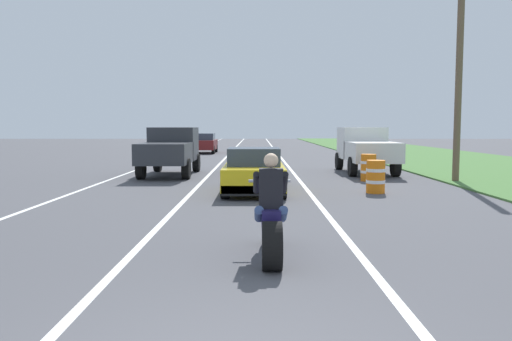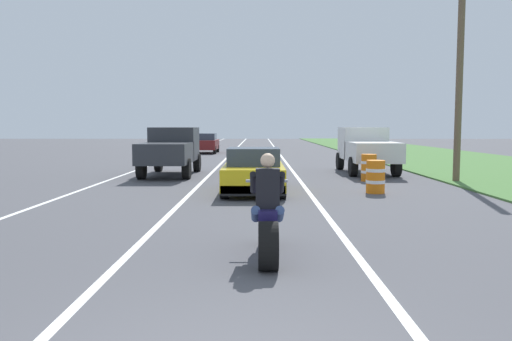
{
  "view_description": "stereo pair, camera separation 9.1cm",
  "coord_description": "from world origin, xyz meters",
  "px_view_note": "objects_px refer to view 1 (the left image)",
  "views": [
    {
      "loc": [
        0.17,
        -3.69,
        2.02
      ],
      "look_at": [
        0.2,
        8.09,
        1.0
      ],
      "focal_mm": 35.76,
      "sensor_mm": 36.0,
      "label": 1
    },
    {
      "loc": [
        0.26,
        -3.69,
        2.02
      ],
      "look_at": [
        0.2,
        8.09,
        1.0
      ],
      "focal_mm": 35.76,
      "sensor_mm": 36.0,
      "label": 2
    }
  ],
  "objects_px": {
    "pickup_truck_left_lane_dark_grey": "(169,149)",
    "distant_car_far_ahead": "(203,143)",
    "sports_car_yellow": "(253,172)",
    "construction_barrel_mid": "(367,167)",
    "construction_barrel_nearest": "(374,176)",
    "motorcycle_with_rider": "(270,221)",
    "pickup_truck_right_shoulder_white": "(365,148)"
  },
  "relations": [
    {
      "from": "construction_barrel_nearest",
      "to": "construction_barrel_mid",
      "type": "relative_size",
      "value": 1.0
    },
    {
      "from": "sports_car_yellow",
      "to": "construction_barrel_mid",
      "type": "xyz_separation_m",
      "value": [
        4.23,
        3.11,
        -0.13
      ]
    },
    {
      "from": "sports_car_yellow",
      "to": "pickup_truck_right_shoulder_white",
      "type": "bearing_deg",
      "value": 53.09
    },
    {
      "from": "pickup_truck_left_lane_dark_grey",
      "to": "construction_barrel_mid",
      "type": "distance_m",
      "value": 8.06
    },
    {
      "from": "pickup_truck_left_lane_dark_grey",
      "to": "construction_barrel_mid",
      "type": "height_order",
      "value": "pickup_truck_left_lane_dark_grey"
    },
    {
      "from": "pickup_truck_right_shoulder_white",
      "to": "construction_barrel_mid",
      "type": "relative_size",
      "value": 4.8
    },
    {
      "from": "pickup_truck_right_shoulder_white",
      "to": "distant_car_far_ahead",
      "type": "distance_m",
      "value": 18.7
    },
    {
      "from": "distant_car_far_ahead",
      "to": "pickup_truck_right_shoulder_white",
      "type": "bearing_deg",
      "value": -62.21
    },
    {
      "from": "pickup_truck_right_shoulder_white",
      "to": "construction_barrel_mid",
      "type": "height_order",
      "value": "pickup_truck_right_shoulder_white"
    },
    {
      "from": "sports_car_yellow",
      "to": "pickup_truck_right_shoulder_white",
      "type": "height_order",
      "value": "pickup_truck_right_shoulder_white"
    },
    {
      "from": "pickup_truck_left_lane_dark_grey",
      "to": "construction_barrel_nearest",
      "type": "distance_m",
      "value": 9.17
    },
    {
      "from": "motorcycle_with_rider",
      "to": "pickup_truck_left_lane_dark_grey",
      "type": "height_order",
      "value": "pickup_truck_left_lane_dark_grey"
    },
    {
      "from": "construction_barrel_nearest",
      "to": "sports_car_yellow",
      "type": "bearing_deg",
      "value": 175.37
    },
    {
      "from": "motorcycle_with_rider",
      "to": "pickup_truck_left_lane_dark_grey",
      "type": "relative_size",
      "value": 0.46
    },
    {
      "from": "motorcycle_with_rider",
      "to": "distant_car_far_ahead",
      "type": "height_order",
      "value": "motorcycle_with_rider"
    },
    {
      "from": "sports_car_yellow",
      "to": "construction_barrel_mid",
      "type": "distance_m",
      "value": 5.25
    },
    {
      "from": "motorcycle_with_rider",
      "to": "construction_barrel_nearest",
      "type": "distance_m",
      "value": 8.47
    },
    {
      "from": "motorcycle_with_rider",
      "to": "pickup_truck_right_shoulder_white",
      "type": "xyz_separation_m",
      "value": [
        4.55,
        14.5,
        0.51
      ]
    },
    {
      "from": "pickup_truck_right_shoulder_white",
      "to": "construction_barrel_nearest",
      "type": "height_order",
      "value": "pickup_truck_right_shoulder_white"
    },
    {
      "from": "construction_barrel_nearest",
      "to": "construction_barrel_mid",
      "type": "xyz_separation_m",
      "value": [
        0.53,
        3.41,
        0.0
      ]
    },
    {
      "from": "sports_car_yellow",
      "to": "distant_car_far_ahead",
      "type": "xyz_separation_m",
      "value": [
        -3.88,
        22.98,
        0.14
      ]
    },
    {
      "from": "construction_barrel_mid",
      "to": "distant_car_far_ahead",
      "type": "distance_m",
      "value": 21.47
    },
    {
      "from": "distant_car_far_ahead",
      "to": "sports_car_yellow",
      "type": "bearing_deg",
      "value": -80.43
    },
    {
      "from": "pickup_truck_left_lane_dark_grey",
      "to": "distant_car_far_ahead",
      "type": "bearing_deg",
      "value": 91.29
    },
    {
      "from": "motorcycle_with_rider",
      "to": "construction_barrel_mid",
      "type": "height_order",
      "value": "motorcycle_with_rider"
    },
    {
      "from": "construction_barrel_nearest",
      "to": "distant_car_far_ahead",
      "type": "xyz_separation_m",
      "value": [
        -7.58,
        23.28,
        0.27
      ]
    },
    {
      "from": "pickup_truck_left_lane_dark_grey",
      "to": "pickup_truck_right_shoulder_white",
      "type": "distance_m",
      "value": 8.39
    },
    {
      "from": "pickup_truck_left_lane_dark_grey",
      "to": "construction_barrel_mid",
      "type": "xyz_separation_m",
      "value": [
        7.71,
        -2.26,
        -0.6
      ]
    },
    {
      "from": "pickup_truck_right_shoulder_white",
      "to": "construction_barrel_nearest",
      "type": "relative_size",
      "value": 4.8
    },
    {
      "from": "motorcycle_with_rider",
      "to": "sports_car_yellow",
      "type": "distance_m",
      "value": 8.06
    },
    {
      "from": "pickup_truck_left_lane_dark_grey",
      "to": "construction_barrel_nearest",
      "type": "relative_size",
      "value": 4.8
    },
    {
      "from": "motorcycle_with_rider",
      "to": "sports_car_yellow",
      "type": "xyz_separation_m",
      "value": [
        -0.29,
        8.05,
        0.04
      ]
    }
  ]
}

